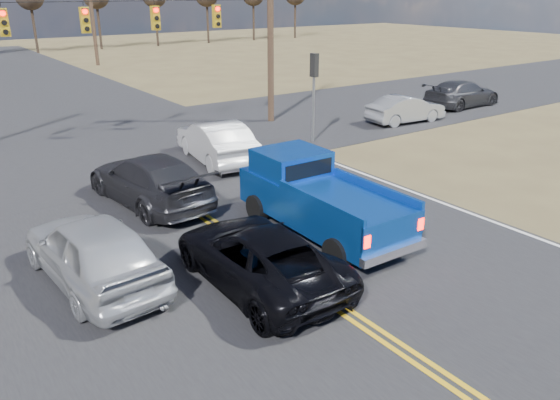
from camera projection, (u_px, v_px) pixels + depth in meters
ground at (421, 364)px, 10.03m from camera, size 160.00×160.00×0.00m
road_main at (182, 203)px, 17.64m from camera, size 14.00×120.00×0.02m
road_cross at (101, 148)px, 23.72m from camera, size 120.00×12.00×0.02m
signal_gantry at (100, 26)px, 22.01m from camera, size 19.60×4.83×10.00m
utility_poles at (93, 23)px, 21.08m from camera, size 19.60×58.32×10.00m
treeline at (32, 5)px, 28.49m from camera, size 87.00×117.80×7.40m
pickup_truck at (318, 198)px, 15.17m from camera, size 2.30×5.62×2.10m
silver_suv at (93, 250)px, 12.54m from camera, size 2.34×5.06×1.68m
black_suv at (259, 256)px, 12.55m from camera, size 2.43×5.11×1.41m
white_car_queue at (216, 141)px, 21.59m from camera, size 2.43×5.18×1.64m
dgrey_car_queue at (149, 180)px, 17.34m from camera, size 2.70×5.63×1.58m
cross_car_east_near at (406, 109)px, 28.05m from camera, size 1.89×4.38×1.40m
cross_car_east_far at (462, 94)px, 31.86m from camera, size 2.24×5.28×1.52m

